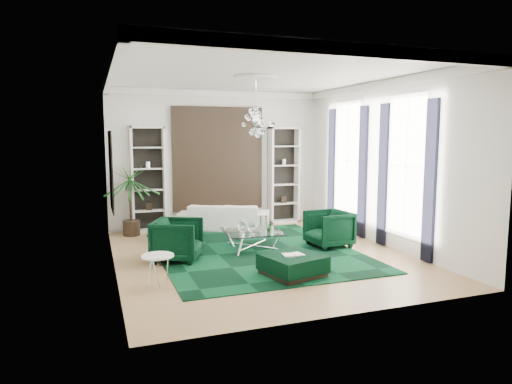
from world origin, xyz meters
name	(u,v)px	position (x,y,z in m)	size (l,w,h in m)	color
floor	(261,256)	(0.00, 0.00, -0.01)	(6.00, 7.00, 0.02)	tan
ceiling	(261,74)	(0.00, 0.00, 3.81)	(6.00, 7.00, 0.02)	white
wall_back	(218,159)	(0.00, 3.51, 1.90)	(6.00, 0.02, 3.80)	silver
wall_front	(349,184)	(0.00, -3.51, 1.90)	(6.00, 0.02, 3.80)	silver
wall_left	(111,171)	(-3.01, 0.00, 1.90)	(0.02, 7.00, 3.80)	silver
wall_right	(382,164)	(3.01, 0.00, 1.90)	(0.02, 7.00, 3.80)	silver
crown_molding	(261,79)	(0.00, 0.00, 3.70)	(6.00, 7.00, 0.18)	white
ceiling_medallion	(256,78)	(0.00, 0.30, 3.77)	(0.90, 0.90, 0.05)	white
tapestry	(218,159)	(0.00, 3.46, 1.90)	(2.50, 0.06, 2.80)	black
shelving_left	(148,179)	(-1.95, 3.31, 1.40)	(0.90, 0.38, 2.80)	white
shelving_right	(284,175)	(1.95, 3.31, 1.40)	(0.90, 0.38, 2.80)	white
painting	(112,171)	(-2.97, 0.60, 1.85)	(0.04, 1.30, 1.60)	black
window_near	(407,166)	(2.99, -0.90, 1.90)	(0.03, 1.10, 2.90)	white
curtain_near_a	(430,182)	(2.96, -1.68, 1.65)	(0.07, 0.30, 3.25)	black
curtain_near_b	(383,175)	(2.96, -0.12, 1.65)	(0.07, 0.30, 3.25)	black
window_far	(348,161)	(2.99, 1.50, 1.90)	(0.03, 1.10, 2.90)	white
curtain_far_a	(363,172)	(2.96, 0.72, 1.65)	(0.07, 0.30, 3.25)	black
curtain_far_b	(332,168)	(2.96, 2.28, 1.65)	(0.07, 0.30, 3.25)	black
rug	(256,251)	(0.00, 0.30, 0.01)	(4.20, 5.00, 0.02)	black
sofa	(224,217)	(0.00, 2.85, 0.35)	(2.43, 0.95, 0.71)	white
armchair_left	(177,240)	(-1.75, 0.20, 0.43)	(0.92, 0.95, 0.86)	black
armchair_right	(329,229)	(1.75, 0.20, 0.42)	(0.89, 0.92, 0.84)	black
coffee_table	(252,240)	(0.00, 0.55, 0.21)	(1.24, 1.24, 0.42)	white
ottoman_side	(181,232)	(-1.35, 2.00, 0.19)	(0.85, 0.85, 0.38)	black
ottoman_front	(293,265)	(0.05, -1.55, 0.20)	(0.98, 0.98, 0.39)	black
book	(293,254)	(0.05, -1.55, 0.40)	(0.38, 0.25, 0.03)	white
side_table	(158,271)	(-2.35, -1.30, 0.26)	(0.55, 0.55, 0.53)	white
palm	(130,190)	(-2.45, 2.95, 1.18)	(1.47, 1.47, 2.35)	#19591E
chandelier	(256,122)	(0.00, 0.30, 2.85)	(0.77, 0.77, 0.69)	white
table_plant	(269,227)	(0.31, 0.29, 0.53)	(0.12, 0.10, 0.22)	#19591E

